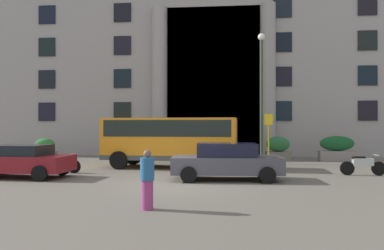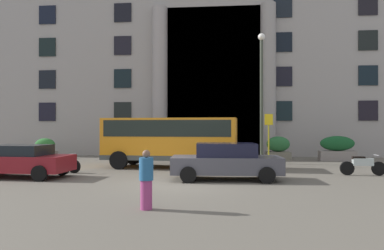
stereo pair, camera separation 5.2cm
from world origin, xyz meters
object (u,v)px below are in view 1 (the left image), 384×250
Objects in this scene: bus_stop_sign at (269,134)px; scooter_by_planter at (61,163)px; pedestrian_woman_with_bag at (147,180)px; lamppost_plaza_centre at (261,88)px; hedge_planter_far_east at (160,147)px; hedge_planter_far_west at (45,149)px; motorcycle_near_kerb at (362,165)px; hedge_planter_east at (337,149)px; parked_estate_mid at (226,161)px; hedge_planter_entrance_left at (278,149)px; orange_minibus at (171,138)px; parked_sedan_far at (20,161)px.

bus_stop_sign is 1.47× the size of scooter_by_planter.
pedestrian_woman_with_bag is 0.20× the size of lamppost_plaza_centre.
hedge_planter_far_west is at bearing -177.22° from hedge_planter_far_east.
hedge_planter_far_east is at bearing 144.37° from motorcycle_near_kerb.
hedge_planter_east is 7.04m from motorcycle_near_kerb.
hedge_planter_far_east is at bearing 2.78° from hedge_planter_far_west.
hedge_planter_far_east is 0.24× the size of lamppost_plaza_centre.
parked_estate_mid is (12.09, -8.90, 0.10)m from hedge_planter_far_west.
lamppost_plaza_centre reaches higher than hedge_planter_entrance_left.
orange_minibus is 5.42m from hedge_planter_far_east.
parked_sedan_far is (-10.81, -5.75, -1.02)m from bus_stop_sign.
hedge_planter_east reaches higher than hedge_planter_far_west.
parked_estate_mid is 5.81m from pedestrian_woman_with_bag.
lamppost_plaza_centre reaches higher than hedge_planter_far_east.
parked_sedan_far is (-5.66, -4.27, -0.83)m from orange_minibus.
orange_minibus is at bearing -37.37° from pedestrian_woman_with_bag.
hedge_planter_far_east is 10.25m from parked_estate_mid.
hedge_planter_entrance_left is at bearing 176.85° from hedge_planter_east.
hedge_planter_east reaches higher than hedge_planter_entrance_left.
hedge_planter_far_west is 0.75× the size of scooter_by_planter.
orange_minibus is 3.61× the size of scooter_by_planter.
hedge_planter_far_east is 7.75m from lamppost_plaza_centre.
parked_estate_mid is 7.73m from scooter_by_planter.
parked_estate_mid is at bearing -127.70° from hedge_planter_east.
scooter_by_planter is (-3.19, -7.68, -0.33)m from hedge_planter_far_east.
hedge_planter_entrance_left is (6.13, 4.93, -0.81)m from orange_minibus.
orange_minibus is 3.84× the size of hedge_planter_far_east.
parked_sedan_far reaches higher than scooter_by_planter.
orange_minibus reaches higher than motorcycle_near_kerb.
scooter_by_planter is at bearing -58.20° from hedge_planter_far_west.
parked_sedan_far reaches higher than motorcycle_near_kerb.
bus_stop_sign is 5.67m from hedge_planter_east.
orange_minibus is 9.64m from pedestrian_woman_with_bag.
orange_minibus reaches higher than hedge_planter_far_east.
hedge_planter_far_west is at bearing 158.88° from motorcycle_near_kerb.
hedge_planter_far_east is at bearing 111.94° from parked_estate_mid.
parked_estate_mid is 2.30× the size of scooter_by_planter.
hedge_planter_east is 6.39m from lamppost_plaza_centre.
motorcycle_near_kerb is 10.76m from pedestrian_woman_with_bag.
lamppost_plaza_centre is at bearing 103.67° from bus_stop_sign.
hedge_planter_east is 1.13× the size of motorcycle_near_kerb.
lamppost_plaza_centre is (6.39, -2.54, 3.58)m from hedge_planter_far_east.
bus_stop_sign is 12.29m from parked_sedan_far.
hedge_planter_entrance_left is 14.95m from parked_sedan_far.
hedge_planter_east is at bearing 23.69° from lamppost_plaza_centre.
orange_minibus reaches higher than parked_estate_mid.
orange_minibus is at bearing -27.37° from hedge_planter_far_west.
pedestrian_woman_with_bag is at bearing -54.93° from hedge_planter_far_west.
hedge_planter_east is at bearing 35.56° from bus_stop_sign.
hedge_planter_far_east is 0.41× the size of parked_estate_mid.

